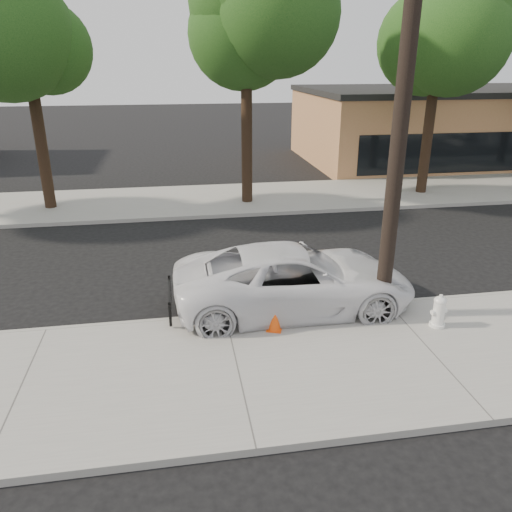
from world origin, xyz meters
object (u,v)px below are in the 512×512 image
object	(u,v)px
utility_pole	(401,114)
police_cruiser	(294,279)
fire_hydrant	(439,312)
traffic_cone	(275,317)

from	to	relation	value
utility_pole	police_cruiser	distance (m)	4.42
police_cruiser	fire_hydrant	size ratio (longest dim) A/B	7.96
utility_pole	fire_hydrant	xyz separation A→B (m)	(1.03, -0.71, -4.20)
traffic_cone	fire_hydrant	bearing A→B (deg)	-6.90
traffic_cone	utility_pole	bearing A→B (deg)	6.01
fire_hydrant	utility_pole	bearing A→B (deg)	136.55
utility_pole	fire_hydrant	size ratio (longest dim) A/B	12.46
utility_pole	traffic_cone	world-z (taller)	utility_pole
utility_pole	police_cruiser	world-z (taller)	utility_pole
fire_hydrant	traffic_cone	distance (m)	3.66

